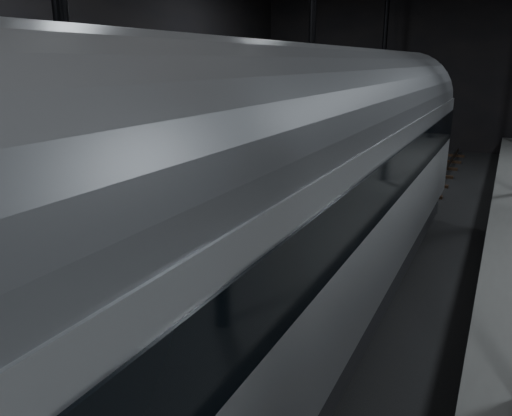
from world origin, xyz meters
The scene contains 6 objects.
ground centered at (0.00, 0.00, 0.00)m, with size 44.00×44.00×0.00m, color black.
platform_left centered at (-7.50, 0.00, 0.50)m, with size 9.00×43.80×1.00m, color #585855.
tactile_strip centered at (-3.25, 0.00, 1.00)m, with size 0.50×43.80×0.01m, color #8B6219.
track centered at (0.00, 0.00, 0.07)m, with size 2.40×43.00×0.24m.
train centered at (0.00, -2.94, 3.04)m, with size 3.06×20.42×5.46m.
woman centered at (-5.16, 0.80, 1.87)m, with size 0.64×0.42×1.75m, color #93795A.
Camera 1 is at (3.12, -10.52, 5.30)m, focal length 35.00 mm.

